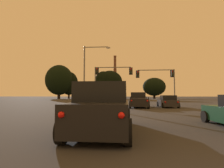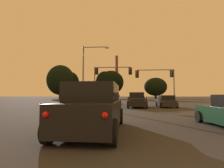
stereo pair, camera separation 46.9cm
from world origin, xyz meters
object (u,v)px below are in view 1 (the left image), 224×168
hatchback_right_lane_front (167,102)px  smokestack (115,81)px  pickup_truck_center_lane_front (138,100)px  street_lamp (89,68)px  traffic_light_overhead_right (161,77)px  traffic_light_overhead_left (108,75)px  suv_left_lane_third (104,108)px

hatchback_right_lane_front → smokestack: bearing=96.1°
pickup_truck_center_lane_front → street_lamp: (-6.67, 2.38, 4.42)m
traffic_light_overhead_right → street_lamp: (-11.02, -4.95, 0.81)m
traffic_light_overhead_right → smokestack: bearing=95.8°
traffic_light_overhead_right → traffic_light_overhead_left: traffic_light_overhead_left is taller
pickup_truck_center_lane_front → hatchback_right_lane_front: pickup_truck_center_lane_front is taller
street_lamp → traffic_light_overhead_left: bearing=67.2°
street_lamp → pickup_truck_center_lane_front: bearing=-19.6°
suv_left_lane_third → street_lamp: size_ratio=0.59×
traffic_light_overhead_right → street_lamp: size_ratio=0.76×
smokestack → hatchback_right_lane_front: bearing=-84.9°
suv_left_lane_third → traffic_light_overhead_left: (-1.88, 22.30, 3.94)m
suv_left_lane_third → street_lamp: street_lamp is taller
hatchback_right_lane_front → traffic_light_overhead_left: (-7.96, 7.71, 4.17)m
traffic_light_overhead_right → traffic_light_overhead_left: size_ratio=0.98×
smokestack → street_lamp: bearing=-88.7°
traffic_light_overhead_right → smokestack: 144.82m
suv_left_lane_third → pickup_truck_center_lane_front: bearing=81.2°
pickup_truck_center_lane_front → smokestack: (-10.11, 150.94, 15.46)m
pickup_truck_center_lane_front → street_lamp: street_lamp is taller
suv_left_lane_third → smokestack: size_ratio=0.12×
traffic_light_overhead_left → smokestack: size_ratio=0.16×
pickup_truck_center_lane_front → traffic_light_overhead_left: bearing=123.5°
pickup_truck_center_lane_front → smokestack: size_ratio=0.14×
smokestack → pickup_truck_center_lane_front: bearing=-86.2°
hatchback_right_lane_front → smokestack: 152.47m
suv_left_lane_third → smokestack: bearing=93.9°
pickup_truck_center_lane_front → hatchback_right_lane_front: size_ratio=1.35×
smokestack → traffic_light_overhead_left: bearing=-87.8°
suv_left_lane_third → traffic_light_overhead_right: 23.38m
traffic_light_overhead_right → traffic_light_overhead_left: 8.86m
traffic_light_overhead_right → smokestack: size_ratio=0.15×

